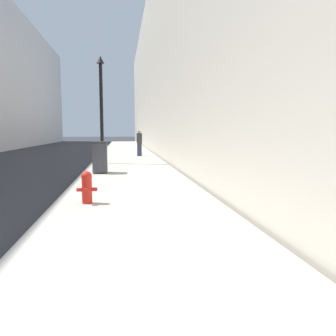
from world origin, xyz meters
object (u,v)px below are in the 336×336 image
(trash_bin, at_px, (100,157))
(pedestrian_on_sidewalk, at_px, (139,143))
(lamppost, at_px, (101,107))
(fire_hydrant, at_px, (87,186))

(trash_bin, distance_m, pedestrian_on_sidewalk, 9.09)
(lamppost, bearing_deg, fire_hydrant, -88.88)
(pedestrian_on_sidewalk, bearing_deg, fire_hydrant, -97.89)
(trash_bin, xyz_separation_m, lamppost, (-0.14, 4.10, 2.29))
(trash_bin, bearing_deg, fire_hydrant, -89.45)
(trash_bin, height_order, lamppost, lamppost)
(pedestrian_on_sidewalk, bearing_deg, trash_bin, -103.18)
(fire_hydrant, height_order, lamppost, lamppost)
(fire_hydrant, distance_m, pedestrian_on_sidewalk, 14.71)
(pedestrian_on_sidewalk, bearing_deg, lamppost, -114.96)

